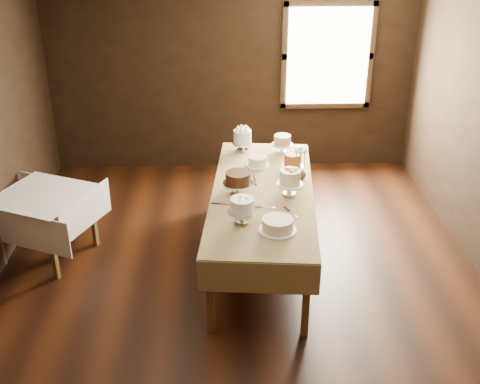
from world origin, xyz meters
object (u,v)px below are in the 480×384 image
side_table (43,201)px  cake_server_b (294,214)px  flower_vase (300,173)px  cake_server_d (293,181)px  cake_speckled (282,144)px  cake_server_e (228,204)px  display_table (262,196)px  cake_flowers (290,184)px  cake_swirl (242,212)px  cake_caramel (293,161)px  cake_cream (278,225)px  cake_server_a (269,207)px  cake_chocolate (238,183)px  cake_lattice (258,162)px  cake_server_c (254,178)px

side_table → cake_server_b: bearing=-15.0°
flower_vase → cake_server_d: bearing=-147.5°
cake_server_d → flower_vase: flower_vase is taller
cake_speckled → cake_server_e: bearing=-117.1°
display_table → cake_server_b: bearing=-63.1°
cake_flowers → cake_swirl: cake_flowers is taller
cake_caramel → cake_cream: size_ratio=0.68×
cake_server_a → cake_flowers: bearing=55.2°
cake_server_b → cake_server_d: size_ratio=1.00×
display_table → flower_vase: 0.52m
side_table → cake_server_b: (2.56, -0.68, 0.17)m
cake_caramel → cake_chocolate: cake_chocolate is taller
cake_caramel → cake_server_d: size_ratio=1.08×
cake_flowers → cake_swirl: size_ratio=0.91×
cake_lattice → cake_swirl: cake_swirl is taller
cake_caramel → cake_server_b: cake_caramel is taller
cake_server_c → cake_server_e: size_ratio=1.00×
cake_server_a → cake_lattice: bearing=97.9°
cake_lattice → cake_server_c: bearing=-99.9°
cake_lattice → cake_cream: cake_cream is taller
cake_server_a → cake_server_c: bearing=104.0°
cake_speckled → cake_cream: (-0.23, -1.83, -0.04)m
cake_swirl → cake_server_b: (0.49, 0.13, -0.11)m
cake_caramel → cake_server_c: bearing=-147.4°
cake_caramel → cake_server_a: (-0.35, -0.95, -0.07)m
cake_caramel → cake_server_a: cake_caramel is taller
cake_server_b → display_table: bearing=-178.5°
display_table → cake_cream: 0.82m
cake_lattice → flower_vase: (0.42, -0.36, 0.03)m
cake_flowers → cake_server_d: 0.34m
display_table → cake_chocolate: (-0.25, 0.00, 0.16)m
cake_server_b → flower_vase: 0.80m
cake_cream → cake_server_c: cake_cream is taller
cake_lattice → cake_server_b: 1.18m
side_table → cake_server_c: size_ratio=4.83×
cake_speckled → cake_lattice: cake_speckled is taller
cake_speckled → cake_server_d: (0.03, -0.80, -0.09)m
cake_cream → cake_server_a: 0.45m
cake_swirl → cake_server_e: cake_swirl is taller
cake_flowers → cake_cream: (-0.19, -0.72, -0.06)m
side_table → cake_flowers: size_ratio=4.11×
cake_speckled → cake_server_c: size_ratio=1.12×
display_table → cake_cream: (0.07, -0.80, 0.12)m
cake_server_a → flower_vase: 0.74m
cake_cream → cake_server_e: 0.68m
cake_swirl → flower_vase: 1.12m
cake_caramel → flower_vase: 0.32m
cake_caramel → cake_cream: (-0.31, -1.40, -0.02)m
cake_lattice → cake_server_e: (-0.36, -0.92, -0.04)m
display_table → cake_server_d: cake_server_d is taller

